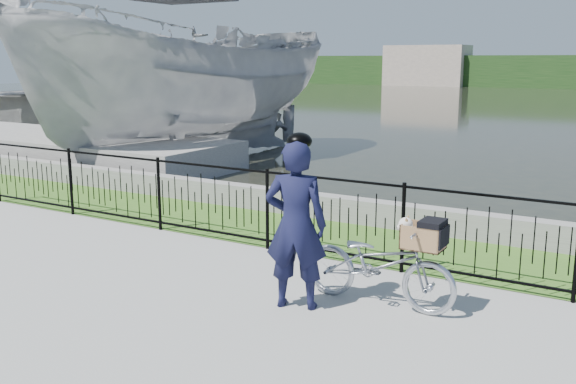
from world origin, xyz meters
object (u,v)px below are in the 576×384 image
Objects in this scene: dock at (59,148)px; bicycle_rig at (380,263)px; boat_far at (94,98)px; cyclist at (296,223)px; boat_near at (187,83)px.

bicycle_rig is (11.18, -5.05, 0.12)m from dock.
bicycle_rig is at bearing -34.45° from boat_far.
cyclist is 20.21m from boat_far.
bicycle_rig is 0.13× the size of boat_far.
boat_near is at bearing 140.61° from bicycle_rig.
boat_far is at bearing 131.19° from dock.
bicycle_rig is 10.71m from boat_near.
cyclist is (-0.75, -0.52, 0.46)m from bicycle_rig.
cyclist reaches higher than dock.
boat_far is (-8.73, 4.88, -0.89)m from boat_near.
cyclist is at bearing -28.08° from dock.
dock is at bearing -48.81° from boat_far.
boat_near reaches higher than bicycle_rig.
bicycle_rig is 20.53m from boat_far.
boat_far is (-16.92, 11.61, 0.68)m from bicycle_rig.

